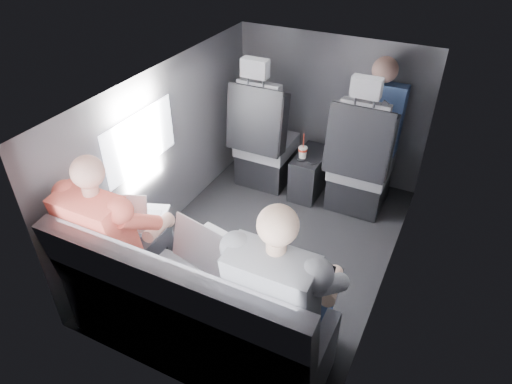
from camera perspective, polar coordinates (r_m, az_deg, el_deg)
The scene contains 19 objects.
floor at distance 3.67m, azimuth 1.62°, elevation -6.93°, with size 2.60×2.60×0.00m, color black.
ceiling at distance 2.95m, azimuth 2.05°, elevation 13.01°, with size 2.60×2.60×0.00m, color #B2B2AD.
panel_left at distance 3.67m, azimuth -11.09°, elevation 5.29°, with size 0.02×2.60×1.35m, color #56565B.
panel_right at distance 3.07m, azimuth 17.23°, elevation -2.19°, with size 0.02×2.60×1.35m, color #56565B.
panel_front at distance 4.34m, azimuth 9.15°, elevation 10.30°, with size 1.80×0.02×1.35m, color #56565B.
panel_back at distance 2.42m, azimuth -11.61°, elevation -13.27°, with size 1.80×0.02×1.35m, color #56565B.
side_window at distance 3.35m, azimuth -14.22°, elevation 6.24°, with size 0.02×0.75×0.42m, color white.
seatbelt at distance 3.64m, azimuth 12.86°, elevation 6.98°, with size 0.05×0.01×0.65m, color black.
front_seat_left at distance 4.22m, azimuth 0.98°, elevation 5.83°, with size 0.52×0.58×1.26m.
front_seat_right at distance 3.98m, azimuth 12.79°, elevation 2.90°, with size 0.52×0.58×1.26m.
center_console at distance 4.21m, azimuth 6.73°, elevation 2.33°, with size 0.24×0.48×0.41m.
rear_bench at distance 2.81m, azimuth -7.80°, elevation -15.13°, with size 1.60×0.57×0.92m.
soda_cup at distance 4.01m, azimuth 5.87°, elevation 4.96°, with size 0.08×0.08×0.24m.
laptop_white at distance 3.07m, azimuth -15.21°, elevation -2.77°, with size 0.43×0.45×0.27m.
laptop_silver at distance 2.73m, azimuth -5.68°, elevation -6.78°, with size 0.45×0.43×0.28m.
laptop_black at distance 2.58m, azimuth 6.47°, elevation -10.24°, with size 0.34×0.30×0.24m.
passenger_rear_left at distance 2.92m, azimuth -16.92°, elevation -5.25°, with size 0.52×0.64×1.25m.
passenger_rear_right at distance 2.44m, azimuth 3.40°, elevation -12.69°, with size 0.54×0.66×1.29m.
passenger_front_right at distance 4.03m, azimuth 14.88°, elevation 8.82°, with size 0.42×0.42×0.86m.
Camera 1 is at (1.12, -2.50, 2.45)m, focal length 32.00 mm.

